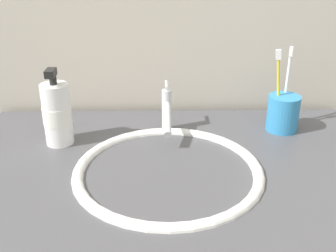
# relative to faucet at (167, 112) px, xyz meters

# --- Properties ---
(sink_basin) EXTENTS (0.39, 0.39, 0.12)m
(sink_basin) POSITION_rel_faucet_xyz_m (-0.00, -0.18, -0.10)
(sink_basin) COLOR white
(sink_basin) RESTS_ON vanity_counter
(faucet) EXTENTS (0.02, 0.16, 0.12)m
(faucet) POSITION_rel_faucet_xyz_m (0.00, 0.00, 0.00)
(faucet) COLOR silver
(faucet) RESTS_ON sink_basin
(toothbrush_cup) EXTENTS (0.08, 0.08, 0.09)m
(toothbrush_cup) POSITION_rel_faucet_xyz_m (0.29, 0.01, -0.01)
(toothbrush_cup) COLOR #338CCC
(toothbrush_cup) RESTS_ON vanity_counter
(toothbrush_white) EXTENTS (0.02, 0.03, 0.20)m
(toothbrush_white) POSITION_rel_faucet_xyz_m (0.30, 0.05, 0.06)
(toothbrush_white) COLOR white
(toothbrush_white) RESTS_ON toothbrush_cup
(toothbrush_yellow) EXTENTS (0.03, 0.01, 0.20)m
(toothbrush_yellow) POSITION_rel_faucet_xyz_m (0.27, 0.02, 0.06)
(toothbrush_yellow) COLOR yellow
(toothbrush_yellow) RESTS_ON toothbrush_cup
(soap_dispenser) EXTENTS (0.07, 0.07, 0.18)m
(soap_dispenser) POSITION_rel_faucet_xyz_m (-0.25, -0.05, 0.02)
(soap_dispenser) COLOR white
(soap_dispenser) RESTS_ON vanity_counter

